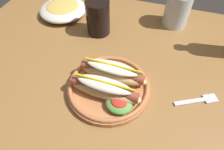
{
  "coord_description": "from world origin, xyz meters",
  "views": [
    {
      "loc": [
        0.05,
        -0.38,
        1.18
      ],
      "look_at": [
        -0.06,
        -0.05,
        0.77
      ],
      "focal_mm": 30.68,
      "sensor_mm": 36.0,
      "label": 1
    }
  ],
  "objects_px": {
    "water_cup": "(177,10)",
    "side_bowl": "(63,9)",
    "soda_cup": "(98,18)",
    "fork": "(199,100)",
    "hot_dog_plate": "(109,85)"
  },
  "relations": [
    {
      "from": "side_bowl",
      "to": "soda_cup",
      "type": "bearing_deg",
      "value": -19.64
    },
    {
      "from": "hot_dog_plate",
      "to": "soda_cup",
      "type": "xyz_separation_m",
      "value": [
        -0.12,
        0.24,
        0.03
      ]
    },
    {
      "from": "soda_cup",
      "to": "fork",
      "type": "bearing_deg",
      "value": -28.62
    },
    {
      "from": "water_cup",
      "to": "side_bowl",
      "type": "bearing_deg",
      "value": -170.53
    },
    {
      "from": "fork",
      "to": "water_cup",
      "type": "bearing_deg",
      "value": 79.99
    },
    {
      "from": "hot_dog_plate",
      "to": "side_bowl",
      "type": "relative_size",
      "value": 1.25
    },
    {
      "from": "fork",
      "to": "soda_cup",
      "type": "xyz_separation_m",
      "value": [
        -0.36,
        0.2,
        0.06
      ]
    },
    {
      "from": "water_cup",
      "to": "side_bowl",
      "type": "height_order",
      "value": "water_cup"
    },
    {
      "from": "fork",
      "to": "water_cup",
      "type": "xyz_separation_m",
      "value": [
        -0.11,
        0.33,
        0.06
      ]
    },
    {
      "from": "fork",
      "to": "water_cup",
      "type": "relative_size",
      "value": 0.95
    },
    {
      "from": "fork",
      "to": "side_bowl",
      "type": "height_order",
      "value": "side_bowl"
    },
    {
      "from": "soda_cup",
      "to": "water_cup",
      "type": "distance_m",
      "value": 0.29
    },
    {
      "from": "hot_dog_plate",
      "to": "side_bowl",
      "type": "xyz_separation_m",
      "value": [
        -0.29,
        0.3,
        -0.0
      ]
    },
    {
      "from": "fork",
      "to": "soda_cup",
      "type": "height_order",
      "value": "soda_cup"
    },
    {
      "from": "hot_dog_plate",
      "to": "soda_cup",
      "type": "distance_m",
      "value": 0.27
    }
  ]
}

